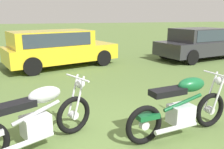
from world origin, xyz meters
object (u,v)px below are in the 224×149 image
motorcycle_green (182,108)px  car_charcoal (199,42)px  motorcycle_silver (36,119)px  car_yellow (57,46)px

motorcycle_green → car_charcoal: size_ratio=0.47×
motorcycle_silver → car_charcoal: 9.16m
motorcycle_green → car_charcoal: bearing=43.3°
motorcycle_green → car_charcoal: (5.04, 5.80, 0.30)m
motorcycle_silver → motorcycle_green: (2.33, -0.36, 0.01)m
motorcycle_silver → car_yellow: (0.92, 5.87, 0.35)m
motorcycle_green → car_yellow: car_yellow is taller
motorcycle_silver → car_charcoal: car_charcoal is taller
car_charcoal → motorcycle_green: bearing=-140.2°
car_yellow → car_charcoal: size_ratio=1.05×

